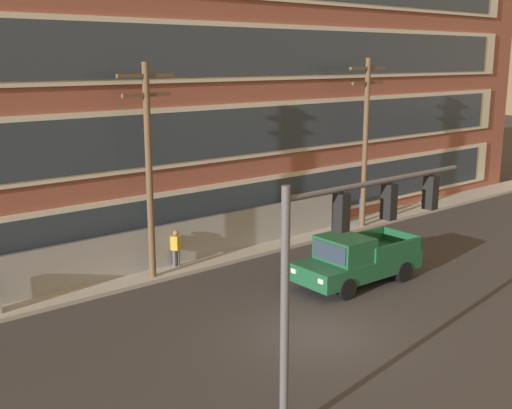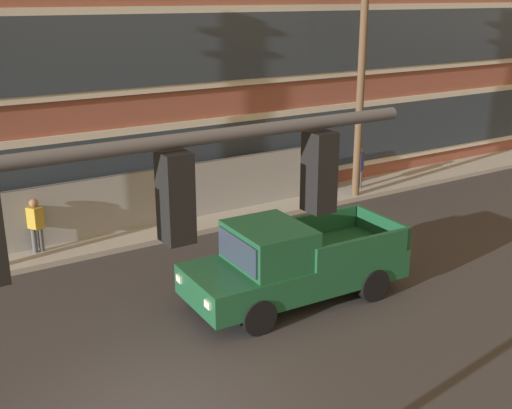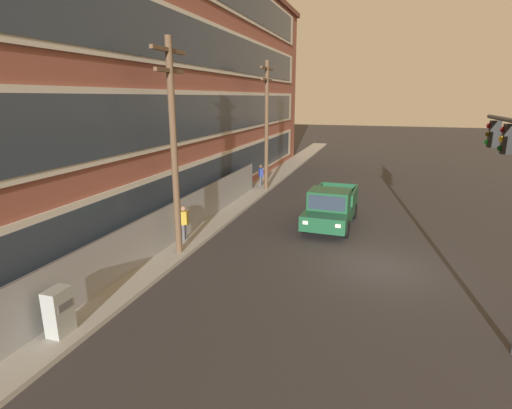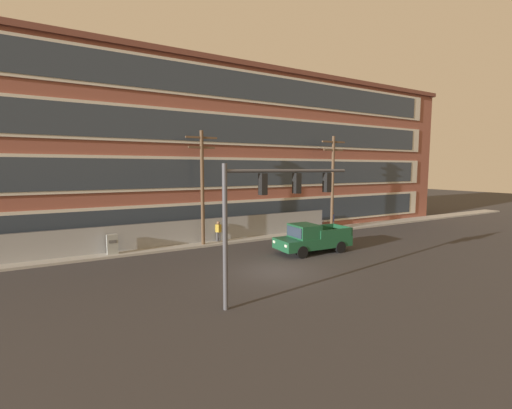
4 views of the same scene
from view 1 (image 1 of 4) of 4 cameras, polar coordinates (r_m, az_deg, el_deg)
The scene contains 10 objects.
ground_plane at distance 20.70m, azimuth 5.52°, elevation -11.54°, with size 160.00×160.00×0.00m, color #333030.
sidewalk_building_side at distance 26.75m, azimuth -7.38°, elevation -5.67°, with size 80.00×1.83×0.16m, color #9E9B93.
brick_mill_building at distance 30.52m, azimuth -15.00°, elevation 9.78°, with size 55.90×11.02×14.21m.
chain_link_fence at distance 25.14m, azimuth -14.23°, elevation -5.01°, with size 28.10×0.06×1.94m.
traffic_signal_mast at distance 15.35m, azimuth 8.32°, elevation -3.05°, with size 6.37×0.43×5.91m.
pickup_truck_dark_green at distance 25.02m, azimuth 8.84°, elevation -4.95°, with size 5.37×2.32×1.99m.
utility_pole_near_corner at distance 24.60m, azimuth -9.51°, elevation 3.60°, with size 2.35×0.26×8.42m.
utility_pole_midblock at distance 32.43m, azimuth 9.72°, elevation 6.00°, with size 2.56×0.26×8.56m.
pedestrian_near_cabinet at distance 33.91m, azimuth 9.42°, elevation -0.19°, with size 0.47×0.42×1.69m.
pedestrian_by_fence at distance 26.55m, azimuth -7.11°, elevation -3.77°, with size 0.42×0.47×1.69m.
Camera 1 is at (-13.57, -13.10, 8.54)m, focal length 45.00 mm.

